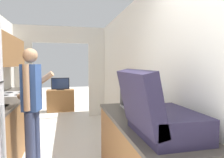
{
  "coord_description": "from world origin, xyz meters",
  "views": [
    {
      "loc": [
        0.1,
        -0.96,
        1.49
      ],
      "look_at": [
        1.05,
        3.09,
        1.17
      ],
      "focal_mm": 32.0,
      "sensor_mm": 36.0,
      "label": 1
    }
  ],
  "objects_px": {
    "range_oven": "(14,117)",
    "television": "(60,84)",
    "person": "(32,106)",
    "suitcase": "(157,115)",
    "tv_cabinet": "(61,100)",
    "microwave": "(139,99)"
  },
  "relations": [
    {
      "from": "microwave",
      "to": "tv_cabinet",
      "type": "relative_size",
      "value": 0.63
    },
    {
      "from": "person",
      "to": "suitcase",
      "type": "height_order",
      "value": "person"
    },
    {
      "from": "person",
      "to": "television",
      "type": "xyz_separation_m",
      "value": [
        0.3,
        3.49,
        -0.05
      ]
    },
    {
      "from": "person",
      "to": "suitcase",
      "type": "bearing_deg",
      "value": -126.21
    },
    {
      "from": "microwave",
      "to": "tv_cabinet",
      "type": "xyz_separation_m",
      "value": [
        -1.05,
        4.07,
        -0.71
      ]
    },
    {
      "from": "person",
      "to": "microwave",
      "type": "xyz_separation_m",
      "value": [
        1.35,
        -0.54,
        0.13
      ]
    },
    {
      "from": "range_oven",
      "to": "television",
      "type": "bearing_deg",
      "value": 69.55
    },
    {
      "from": "television",
      "to": "suitcase",
      "type": "bearing_deg",
      "value": -80.05
    },
    {
      "from": "television",
      "to": "microwave",
      "type": "bearing_deg",
      "value": -75.39
    },
    {
      "from": "suitcase",
      "to": "tv_cabinet",
      "type": "xyz_separation_m",
      "value": [
        -0.86,
        4.97,
        -0.74
      ]
    },
    {
      "from": "range_oven",
      "to": "suitcase",
      "type": "height_order",
      "value": "suitcase"
    },
    {
      "from": "person",
      "to": "tv_cabinet",
      "type": "bearing_deg",
      "value": 9.88
    },
    {
      "from": "range_oven",
      "to": "suitcase",
      "type": "distance_m",
      "value": 3.25
    },
    {
      "from": "range_oven",
      "to": "suitcase",
      "type": "xyz_separation_m",
      "value": [
        1.69,
        -2.71,
        0.62
      ]
    },
    {
      "from": "person",
      "to": "microwave",
      "type": "distance_m",
      "value": 1.46
    },
    {
      "from": "tv_cabinet",
      "to": "television",
      "type": "relative_size",
      "value": 1.51
    },
    {
      "from": "person",
      "to": "tv_cabinet",
      "type": "height_order",
      "value": "person"
    },
    {
      "from": "range_oven",
      "to": "microwave",
      "type": "xyz_separation_m",
      "value": [
        1.88,
        -1.81,
        0.58
      ]
    },
    {
      "from": "range_oven",
      "to": "tv_cabinet",
      "type": "bearing_deg",
      "value": 69.9
    },
    {
      "from": "person",
      "to": "television",
      "type": "bearing_deg",
      "value": 9.82
    },
    {
      "from": "tv_cabinet",
      "to": "suitcase",
      "type": "bearing_deg",
      "value": -80.14
    },
    {
      "from": "person",
      "to": "microwave",
      "type": "bearing_deg",
      "value": -97.02
    }
  ]
}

